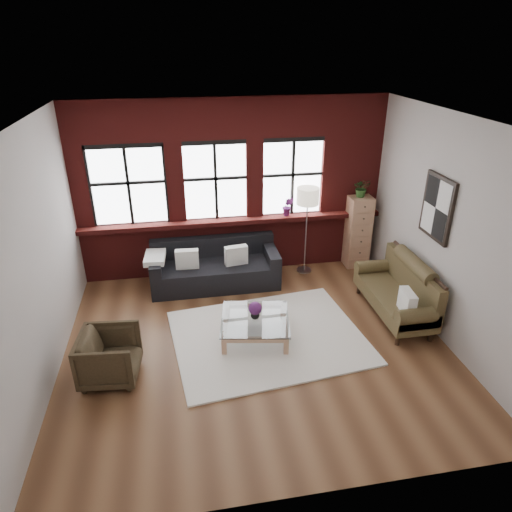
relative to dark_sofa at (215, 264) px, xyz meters
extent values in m
plane|color=brown|center=(0.42, -1.90, -0.41)|extent=(5.50, 5.50, 0.00)
plane|color=white|center=(0.42, -1.90, 2.79)|extent=(5.50, 5.50, 0.00)
plane|color=#B4ADA7|center=(0.42, 0.60, 1.19)|extent=(5.50, 0.00, 5.50)
plane|color=#B4ADA7|center=(0.42, -4.40, 1.19)|extent=(5.50, 0.00, 5.50)
plane|color=#B4ADA7|center=(-2.33, -1.90, 1.19)|extent=(0.00, 5.00, 5.00)
plane|color=#B4ADA7|center=(3.17, -1.90, 1.19)|extent=(0.00, 5.00, 5.00)
cube|color=maroon|center=(0.42, 0.45, 0.63)|extent=(5.50, 0.30, 0.08)
cube|color=white|center=(0.62, -1.78, -0.39)|extent=(3.00, 2.48, 0.03)
cube|color=white|center=(-0.48, -0.10, 0.19)|extent=(0.41, 0.16, 0.34)
cube|color=white|center=(0.38, -0.10, 0.19)|extent=(0.42, 0.20, 0.34)
cube|color=white|center=(2.64, -2.05, 0.17)|extent=(0.17, 0.39, 0.34)
imported|color=#332819|center=(-1.59, -2.27, -0.07)|extent=(0.81, 0.80, 0.68)
imported|color=#B2B2B2|center=(0.43, -1.71, -0.02)|extent=(0.16, 0.16, 0.14)
sphere|color=#64256C|center=(0.43, -1.71, 0.09)|extent=(0.20, 0.20, 0.20)
cube|color=tan|center=(2.79, 0.33, 0.29)|extent=(0.43, 0.43, 1.40)
imported|color=#2D5923|center=(2.79, 0.33, 1.16)|extent=(0.36, 0.33, 0.34)
imported|color=#64256C|center=(1.42, 0.42, 0.85)|extent=(0.25, 0.22, 0.36)
camera|label=1|loc=(-0.54, -7.28, 3.71)|focal=32.00mm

